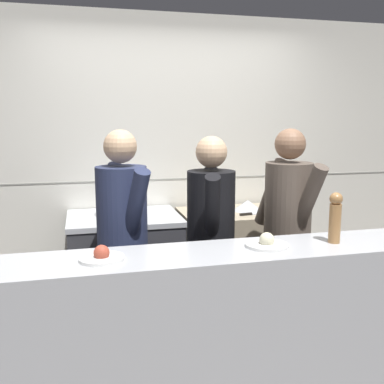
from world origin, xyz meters
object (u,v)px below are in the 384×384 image
Objects in this scene: mixing_bowl_steel at (248,205)px; chefs_knife at (257,213)px; oven_range at (125,269)px; chef_head_cook at (123,240)px; stock_pot at (118,204)px; pepper_mill at (335,216)px; plated_dish_main at (102,256)px; plated_dish_appetiser at (267,243)px; chef_sous at (211,240)px; chef_line at (287,230)px.

mixing_bowl_steel is 0.17m from chefs_knife.
chef_head_cook is (-0.07, -0.70, 0.45)m from oven_range.
stock_pot is at bearing 179.51° from mixing_bowl_steel.
plated_dish_main is at bearing -179.83° from pepper_mill.
mixing_bowl_steel is at bearing 96.93° from chefs_knife.
stock_pot reaches higher than plated_dish_appetiser.
mixing_bowl_steel is 1.90m from plated_dish_main.
pepper_mill reaches higher than plated_dish_appetiser.
stock_pot is 0.74m from chef_head_cook.
chef_head_cook is 0.59m from chef_sous.
plated_dish_main is 0.79× the size of pepper_mill.
chef_line is (-0.01, -0.60, 0.00)m from chefs_knife.
stock_pot is at bearing 118.33° from plated_dish_appetiser.
chef_line is at bearing -34.22° from stock_pot.
oven_range is at bearing -36.27° from stock_pot.
chef_head_cook reaches higher than oven_range.
chef_head_cook is 1.03× the size of chef_sous.
plated_dish_appetiser is at bearing -139.69° from chef_line.
chef_sous reaches higher than pepper_mill.
chef_sous is 0.58m from chef_line.
chef_sous is (-0.17, 0.55, -0.12)m from plated_dish_appetiser.
plated_dish_appetiser is at bearing -58.33° from chef_head_cook.
chefs_knife is (1.15, -0.18, -0.10)m from stock_pot.
chef_sous is at bearing 168.20° from chef_line.
mixing_bowl_steel is at bearing 69.51° from chef_sous.
chef_sous reaches higher than stock_pot.
plated_dish_appetiser is (0.73, -1.35, 0.00)m from stock_pot.
pepper_mill is at bearing -50.52° from oven_range.
chef_head_cook is (-1.16, -0.72, -0.04)m from mixing_bowl_steel.
oven_range is 0.58× the size of chef_sous.
chef_head_cook is at bearing -170.95° from chef_sous.
oven_range is 2.32× the size of chefs_knife.
oven_range is at bearing 139.16° from chef_sous.
plated_dish_appetiser reaches higher than plated_dish_main.
pepper_mill is at bearing -89.30° from mixing_bowl_steel.
chef_sous is at bearing -133.33° from chefs_knife.
pepper_mill reaches higher than chefs_knife.
plated_dish_appetiser reaches higher than mixing_bowl_steel.
chef_line reaches higher than plated_dish_appetiser.
mixing_bowl_steel is 1.06× the size of plated_dish_appetiser.
oven_range is 3.74× the size of plated_dish_appetiser.
chefs_knife is 1.32× the size of pepper_mill.
plated_dish_appetiser is 0.59m from chef_sous.
pepper_mill reaches higher than mixing_bowl_steel.
pepper_mill is at bearing 0.17° from plated_dish_main.
mixing_bowl_steel is 1.37m from pepper_mill.
oven_range is 0.56× the size of chef_head_cook.
plated_dish_main reaches higher than chefs_knife.
chef_line reaches higher than mixing_bowl_steel.
chef_line is (0.01, -0.76, -0.04)m from mixing_bowl_steel.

